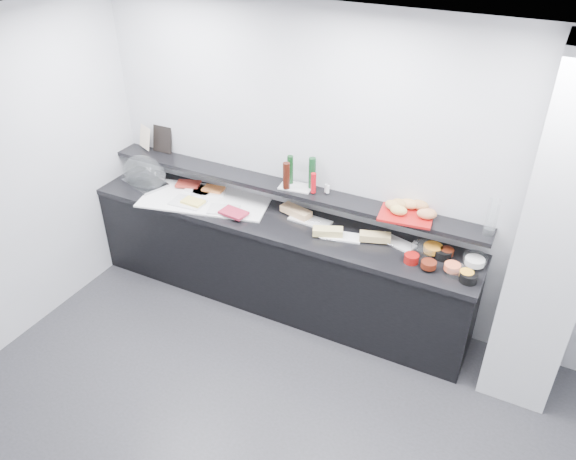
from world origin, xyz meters
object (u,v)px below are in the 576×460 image
at_px(sandwich_plate_mid, 341,236).
at_px(framed_print, 162,139).
at_px(condiment_tray, 296,187).
at_px(bread_tray, 406,216).
at_px(carafe, 492,217).
at_px(cloche_base, 145,183).

relative_size(sandwich_plate_mid, framed_print, 1.28).
height_order(condiment_tray, bread_tray, bread_tray).
bearing_deg(sandwich_plate_mid, carafe, -3.08).
xyz_separation_m(condiment_tray, carafe, (1.64, -0.01, 0.14)).
bearing_deg(sandwich_plate_mid, condiment_tray, 146.61).
relative_size(cloche_base, bread_tray, 1.00).
distance_m(sandwich_plate_mid, framed_print, 2.08).
xyz_separation_m(cloche_base, framed_print, (0.04, 0.29, 0.36)).
distance_m(condiment_tray, carafe, 1.65).
relative_size(framed_print, condiment_tray, 0.92).
bearing_deg(sandwich_plate_mid, framed_print, 159.40).
bearing_deg(cloche_base, sandwich_plate_mid, 19.11).
bearing_deg(framed_print, sandwich_plate_mid, -9.40).
height_order(sandwich_plate_mid, condiment_tray, condiment_tray).
relative_size(sandwich_plate_mid, carafe, 1.11).
distance_m(framed_print, bread_tray, 2.52).
xyz_separation_m(sandwich_plate_mid, carafe, (1.12, 0.19, 0.39)).
xyz_separation_m(bread_tray, carafe, (0.64, 0.03, 0.14)).
bearing_deg(cloche_base, bread_tray, 22.54).
xyz_separation_m(condiment_tray, bread_tray, (1.01, -0.04, 0.00)).
bearing_deg(condiment_tray, bread_tray, -9.73).
bearing_deg(carafe, cloche_base, -176.46).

